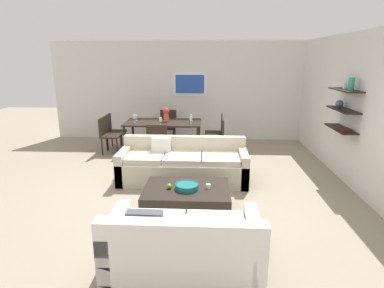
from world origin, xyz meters
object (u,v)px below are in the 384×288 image
at_px(dining_table, 163,124).
at_px(dining_chair_head, 168,124).
at_px(coffee_table, 187,200).
at_px(apple_on_coffee_table, 169,186).
at_px(decorative_bowl, 187,186).
at_px(dining_chair_left_near, 107,133).
at_px(loveseat_white, 183,247).
at_px(wine_glass_left_near, 134,117).
at_px(candle_jar, 208,186).
at_px(dining_chair_left_far, 113,129).
at_px(wine_glass_right_far, 191,117).
at_px(dining_chair_right_far, 217,130).
at_px(centerpiece_vase, 166,114).
at_px(wine_glass_foot, 160,120).
at_px(sofa_beige, 183,165).
at_px(dining_chair_right_near, 218,134).
at_px(wine_glass_left_far, 136,117).
at_px(wine_glass_right_near, 191,119).
at_px(dining_chair_foot, 158,141).

xyz_separation_m(dining_table, dining_chair_head, (0.00, 0.88, -0.18)).
xyz_separation_m(coffee_table, apple_on_coffee_table, (-0.26, -0.04, 0.23)).
xyz_separation_m(decorative_bowl, dining_chair_left_near, (-2.12, 2.95, 0.08)).
height_order(loveseat_white, wine_glass_left_near, wine_glass_left_near).
bearing_deg(dining_chair_left_near, candle_jar, -50.08).
height_order(dining_chair_left_far, wine_glass_right_far, wine_glass_right_far).
relative_size(dining_chair_right_far, dining_chair_left_near, 1.00).
bearing_deg(centerpiece_vase, dining_chair_right_far, 8.26).
distance_m(wine_glass_left_near, wine_glass_foot, 0.74).
bearing_deg(wine_glass_foot, apple_on_coffee_table, -79.10).
bearing_deg(candle_jar, sofa_beige, 110.77).
bearing_deg(dining_chair_right_near, wine_glass_right_far, 152.75).
relative_size(dining_chair_right_near, wine_glass_left_far, 6.25).
bearing_deg(loveseat_white, decorative_bowl, 92.21).
bearing_deg(wine_glass_right_far, coffee_table, -88.11).
bearing_deg(wine_glass_foot, candle_jar, -67.76).
relative_size(sofa_beige, dining_chair_head, 2.68).
height_order(dining_table, wine_glass_left_far, wine_glass_left_far).
relative_size(loveseat_white, wine_glass_right_far, 10.36).
bearing_deg(sofa_beige, loveseat_white, -85.40).
relative_size(sofa_beige, centerpiece_vase, 7.07).
bearing_deg(dining_chair_right_far, candle_jar, -93.77).
height_order(loveseat_white, wine_glass_right_far, wine_glass_right_far).
bearing_deg(wine_glass_right_near, sofa_beige, -91.64).
distance_m(wine_glass_left_near, centerpiece_vase, 0.77).
xyz_separation_m(loveseat_white, apple_on_coffee_table, (-0.31, 1.33, 0.13)).
bearing_deg(dining_chair_left_near, wine_glass_left_far, 27.25).
bearing_deg(sofa_beige, dining_chair_right_far, 71.56).
bearing_deg(dining_chair_right_near, wine_glass_right_near, 171.49).
height_order(sofa_beige, wine_glass_foot, wine_glass_foot).
distance_m(decorative_bowl, dining_chair_right_far, 3.42).
bearing_deg(apple_on_coffee_table, dining_chair_right_near, 74.92).
xyz_separation_m(dining_chair_right_near, dining_chair_foot, (-1.33, -0.67, 0.00)).
distance_m(wine_glass_foot, wine_glass_right_far, 0.87).
xyz_separation_m(wine_glass_right_far, wine_glass_right_near, (0.00, -0.24, -0.00)).
relative_size(decorative_bowl, candle_jar, 4.80).
height_order(dining_chair_right_far, dining_chair_right_near, same).
xyz_separation_m(decorative_bowl, apple_on_coffee_table, (-0.26, -0.01, -0.00)).
xyz_separation_m(apple_on_coffee_table, dining_chair_left_near, (-1.86, 2.95, 0.09)).
bearing_deg(wine_glass_right_near, candle_jar, -81.95).
xyz_separation_m(wine_glass_left_near, centerpiece_vase, (0.75, 0.15, 0.05)).
height_order(coffee_table, apple_on_coffee_table, apple_on_coffee_table).
bearing_deg(dining_chair_left_far, sofa_beige, -46.78).
bearing_deg(wine_glass_foot, dining_chair_right_far, 25.42).
height_order(coffee_table, dining_chair_foot, dining_chair_foot).
xyz_separation_m(dining_chair_left_far, wine_glass_left_near, (0.64, -0.33, 0.38)).
bearing_deg(dining_table, dining_chair_head, 90.00).
xyz_separation_m(sofa_beige, dining_table, (-0.63, 1.87, 0.39)).
bearing_deg(dining_chair_right_near, dining_chair_right_far, 90.00).
relative_size(decorative_bowl, dining_chair_foot, 0.39).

